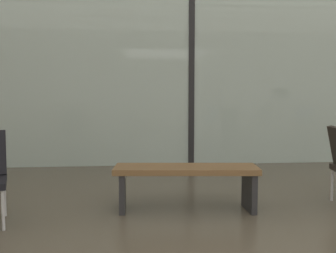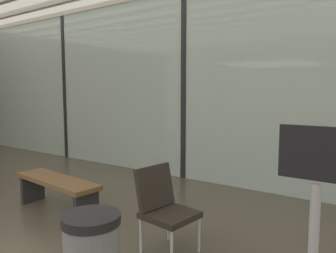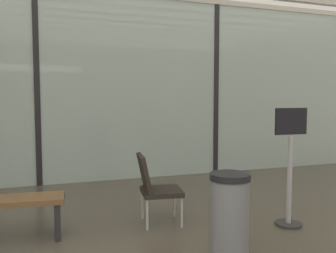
% 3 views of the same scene
% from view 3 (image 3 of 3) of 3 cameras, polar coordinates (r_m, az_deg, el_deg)
% --- Properties ---
extents(glass_curtain_wall, '(14.00, 0.08, 3.48)m').
position_cam_3_polar(glass_curtain_wall, '(6.72, -20.30, 5.80)').
color(glass_curtain_wall, '#A3B7B2').
rests_on(glass_curtain_wall, ground).
extents(window_mullion_1, '(0.10, 0.12, 3.48)m').
position_cam_3_polar(window_mullion_1, '(6.72, -20.30, 5.80)').
color(window_mullion_1, black).
rests_on(window_mullion_1, ground).
extents(window_mullion_2, '(0.10, 0.12, 3.48)m').
position_cam_3_polar(window_mullion_2, '(7.52, 7.59, 5.85)').
color(window_mullion_2, black).
rests_on(window_mullion_2, ground).
extents(parked_airplane, '(11.21, 4.05, 4.05)m').
position_cam_3_polar(parked_airplane, '(12.39, -13.47, 6.50)').
color(parked_airplane, silver).
rests_on(parked_airplane, ground).
extents(lounge_chair_3, '(0.58, 0.54, 0.87)m').
position_cam_3_polar(lounge_chair_3, '(4.44, -2.21, -9.28)').
color(lounge_chair_3, '#28231E').
rests_on(lounge_chair_3, ground).
extents(trash_bin, '(0.38, 0.38, 0.86)m').
position_cam_3_polar(trash_bin, '(3.46, 9.86, -14.37)').
color(trash_bin, slate).
rests_on(trash_bin, ground).
extents(info_sign, '(0.44, 0.32, 1.44)m').
position_cam_3_polar(info_sign, '(4.59, 18.98, -6.73)').
color(info_sign, '#333333').
rests_on(info_sign, ground).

